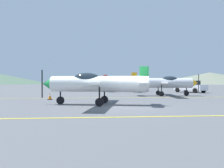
{
  "coord_description": "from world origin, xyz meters",
  "views": [
    {
      "loc": [
        -2.36,
        -13.93,
        1.5
      ],
      "look_at": [
        0.2,
        14.0,
        1.2
      ],
      "focal_mm": 37.81,
      "sensor_mm": 36.0,
      "label": 1
    }
  ],
  "objects_px": {
    "airplane_near": "(95,83)",
    "airplane_back": "(86,82)",
    "airplane_mid": "(164,83)",
    "car_sedan": "(190,86)",
    "airplane_far": "(126,82)",
    "traffic_cone_front": "(50,96)"
  },
  "relations": [
    {
      "from": "airplane_back",
      "to": "car_sedan",
      "type": "distance_m",
      "value": 18.96
    },
    {
      "from": "airplane_near",
      "to": "airplane_back",
      "type": "distance_m",
      "value": 28.16
    },
    {
      "from": "airplane_mid",
      "to": "airplane_far",
      "type": "distance_m",
      "value": 10.68
    },
    {
      "from": "airplane_mid",
      "to": "car_sedan",
      "type": "xyz_separation_m",
      "value": [
        5.84,
        6.94,
        -0.54
      ]
    },
    {
      "from": "traffic_cone_front",
      "to": "airplane_mid",
      "type": "bearing_deg",
      "value": 21.37
    },
    {
      "from": "airplane_near",
      "to": "airplane_back",
      "type": "relative_size",
      "value": 1.0
    },
    {
      "from": "airplane_mid",
      "to": "car_sedan",
      "type": "relative_size",
      "value": 1.78
    },
    {
      "from": "airplane_far",
      "to": "traffic_cone_front",
      "type": "xyz_separation_m",
      "value": [
        -8.53,
        -14.7,
        -1.09
      ]
    },
    {
      "from": "car_sedan",
      "to": "airplane_back",
      "type": "bearing_deg",
      "value": 139.24
    },
    {
      "from": "car_sedan",
      "to": "traffic_cone_front",
      "type": "distance_m",
      "value": 20.29
    },
    {
      "from": "airplane_mid",
      "to": "traffic_cone_front",
      "type": "distance_m",
      "value": 11.89
    },
    {
      "from": "airplane_near",
      "to": "airplane_mid",
      "type": "xyz_separation_m",
      "value": [
        7.4,
        8.82,
        0.0
      ]
    },
    {
      "from": "airplane_far",
      "to": "car_sedan",
      "type": "height_order",
      "value": "airplane_far"
    },
    {
      "from": "airplane_mid",
      "to": "airplane_far",
      "type": "bearing_deg",
      "value": 103.54
    },
    {
      "from": "airplane_back",
      "to": "car_sedan",
      "type": "relative_size",
      "value": 1.77
    },
    {
      "from": "airplane_far",
      "to": "airplane_mid",
      "type": "bearing_deg",
      "value": -76.46
    },
    {
      "from": "airplane_back",
      "to": "airplane_near",
      "type": "bearing_deg",
      "value": -87.72
    },
    {
      "from": "airplane_far",
      "to": "airplane_near",
      "type": "bearing_deg",
      "value": -104.31
    },
    {
      "from": "airplane_near",
      "to": "airplane_back",
      "type": "height_order",
      "value": "same"
    },
    {
      "from": "airplane_near",
      "to": "car_sedan",
      "type": "xyz_separation_m",
      "value": [
        13.24,
        15.77,
        -0.54
      ]
    },
    {
      "from": "traffic_cone_front",
      "to": "airplane_near",
      "type": "bearing_deg",
      "value": -51.15
    },
    {
      "from": "airplane_far",
      "to": "traffic_cone_front",
      "type": "relative_size",
      "value": 13.84
    }
  ]
}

